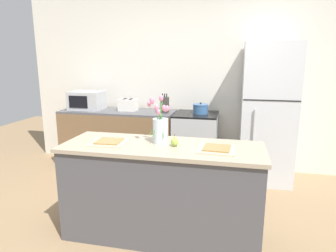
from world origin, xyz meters
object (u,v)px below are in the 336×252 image
at_px(cooking_pot, 201,109).
at_px(plate_setting_left, 109,142).
at_px(toaster, 128,105).
at_px(plate_setting_right, 217,149).
at_px(knife_block, 165,105).
at_px(refrigerator, 268,114).
at_px(microwave, 87,100).
at_px(pear_figurine, 175,142).
at_px(flower_vase, 160,128).
at_px(stove_range, 196,144).

bearing_deg(cooking_pot, plate_setting_left, -111.33).
xyz_separation_m(toaster, cooking_pot, (1.07, -0.00, -0.02)).
relative_size(plate_setting_right, knife_block, 1.21).
relative_size(refrigerator, cooking_pot, 8.57).
bearing_deg(toaster, plate_setting_right, -49.90).
height_order(plate_setting_right, toaster, toaster).
distance_m(cooking_pot, microwave, 1.71).
relative_size(refrigerator, pear_figurine, 16.90).
relative_size(pear_figurine, knife_block, 0.40).
bearing_deg(flower_vase, plate_setting_right, -11.31).
relative_size(cooking_pot, knife_block, 0.80).
bearing_deg(cooking_pot, stove_range, -163.14).
bearing_deg(microwave, flower_vase, -45.18).
bearing_deg(stove_range, flower_vase, -94.92).
bearing_deg(plate_setting_left, stove_range, 70.23).
bearing_deg(plate_setting_right, stove_range, 103.35).
relative_size(pear_figurine, plate_setting_left, 0.33).
distance_m(refrigerator, cooking_pot, 0.89).
xyz_separation_m(refrigerator, pear_figurine, (-0.93, -1.61, 0.00)).
xyz_separation_m(cooking_pot, knife_block, (-0.50, -0.05, 0.05)).
height_order(flower_vase, microwave, flower_vase).
height_order(stove_range, plate_setting_left, plate_setting_left).
height_order(pear_figurine, plate_setting_right, pear_figurine).
bearing_deg(pear_figurine, plate_setting_left, -177.31).
distance_m(plate_setting_right, microwave, 2.62).
bearing_deg(refrigerator, plate_setting_left, -133.22).
xyz_separation_m(refrigerator, toaster, (-1.96, 0.02, 0.05)).
relative_size(refrigerator, microwave, 3.84).
height_order(plate_setting_right, microwave, microwave).
xyz_separation_m(stove_range, knife_block, (-0.45, -0.03, 0.55)).
bearing_deg(flower_vase, plate_setting_left, -167.15).
height_order(stove_range, knife_block, knife_block).
xyz_separation_m(refrigerator, knife_block, (-1.40, -0.03, 0.08)).
xyz_separation_m(cooking_pot, microwave, (-1.71, -0.02, 0.07)).
distance_m(stove_range, plate_setting_right, 1.74).
bearing_deg(toaster, stove_range, -1.22).
xyz_separation_m(plate_setting_left, plate_setting_right, (0.98, 0.00, 0.00)).
bearing_deg(knife_block, pear_figurine, -73.67).
height_order(toaster, knife_block, knife_block).
bearing_deg(knife_block, stove_range, 3.57).
bearing_deg(plate_setting_right, knife_block, 117.40).
distance_m(stove_range, pear_figurine, 1.68).
relative_size(plate_setting_right, toaster, 1.16).
xyz_separation_m(plate_setting_right, knife_block, (-0.83, 1.61, 0.11)).
bearing_deg(plate_setting_right, plate_setting_left, 180.00).
relative_size(flower_vase, pear_figurine, 3.98).
bearing_deg(stove_range, microwave, -179.98).
xyz_separation_m(refrigerator, flower_vase, (-1.08, -1.53, 0.10)).
relative_size(plate_setting_left, plate_setting_right, 1.00).
distance_m(flower_vase, microwave, 2.16).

